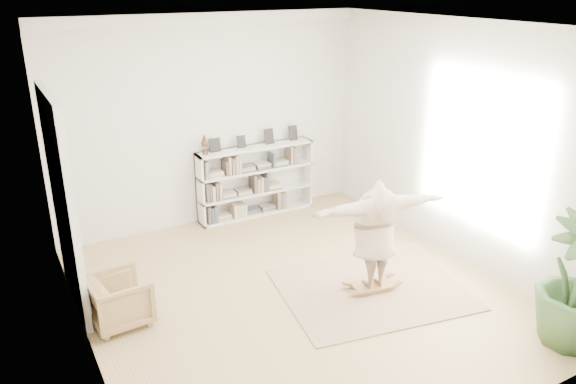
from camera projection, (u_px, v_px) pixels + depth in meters
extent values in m
plane|color=#A58755|center=(297.00, 293.00, 7.83)|extent=(6.00, 6.00, 0.00)
plane|color=silver|center=(211.00, 122.00, 9.63)|extent=(5.50, 0.00, 5.50)
plane|color=silver|center=(475.00, 271.00, 4.73)|extent=(5.50, 0.00, 5.50)
plane|color=silver|center=(73.00, 211.00, 5.94)|extent=(0.00, 6.00, 6.00)
plane|color=silver|center=(456.00, 142.00, 8.43)|extent=(0.00, 6.00, 6.00)
plane|color=white|center=(298.00, 25.00, 6.54)|extent=(6.00, 6.00, 0.00)
cube|color=white|center=(207.00, 18.00, 8.97)|extent=(5.50, 0.12, 0.18)
cube|color=white|center=(63.00, 205.00, 7.16)|extent=(0.08, 1.78, 2.92)
cube|color=silver|center=(70.00, 216.00, 6.84)|extent=(0.06, 0.78, 2.80)
cube|color=silver|center=(60.00, 195.00, 7.50)|extent=(0.06, 0.78, 2.80)
cube|color=silver|center=(200.00, 191.00, 9.74)|extent=(0.04, 0.35, 1.30)
cube|color=silver|center=(307.00, 172.00, 10.72)|extent=(0.04, 0.35, 1.30)
cube|color=silver|center=(252.00, 178.00, 10.35)|extent=(2.20, 0.04, 1.30)
cube|color=silver|center=(257.00, 213.00, 10.45)|extent=(2.20, 0.35, 0.04)
cube|color=silver|center=(256.00, 192.00, 10.30)|extent=(2.20, 0.35, 0.04)
cube|color=silver|center=(256.00, 170.00, 10.15)|extent=(2.20, 0.35, 0.04)
cube|color=silver|center=(255.00, 148.00, 10.00)|extent=(2.20, 0.35, 0.04)
cube|color=black|center=(215.00, 145.00, 9.65)|extent=(0.18, 0.07, 0.24)
cube|color=black|center=(241.00, 141.00, 9.88)|extent=(0.18, 0.07, 0.24)
cube|color=black|center=(269.00, 137.00, 10.13)|extent=(0.18, 0.07, 0.24)
cube|color=black|center=(293.00, 134.00, 10.35)|extent=(0.18, 0.07, 0.24)
imported|color=tan|center=(120.00, 300.00, 7.05)|extent=(0.78, 0.76, 0.65)
cube|color=tan|center=(372.00, 289.00, 7.90)|extent=(2.80, 2.39, 0.02)
cube|color=brown|center=(372.00, 285.00, 7.87)|extent=(0.59, 0.41, 0.03)
cube|color=brown|center=(372.00, 287.00, 7.89)|extent=(0.37, 0.12, 0.04)
cube|color=brown|center=(372.00, 287.00, 7.89)|extent=(0.37, 0.12, 0.04)
cube|color=brown|center=(372.00, 285.00, 7.87)|extent=(0.22, 0.09, 0.11)
cube|color=brown|center=(372.00, 285.00, 7.87)|extent=(0.22, 0.09, 0.11)
imported|color=#C5AB93|center=(375.00, 231.00, 7.58)|extent=(1.98, 0.83, 1.56)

